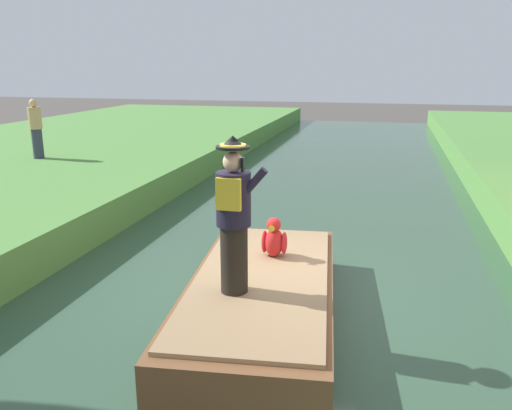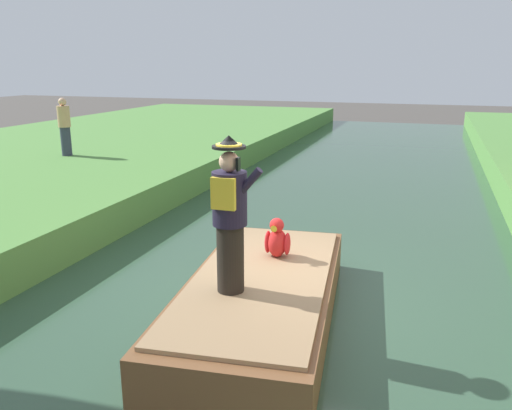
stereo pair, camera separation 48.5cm
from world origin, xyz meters
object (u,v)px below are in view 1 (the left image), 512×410
object	(u,v)px
parrot_plush	(274,239)
person_bystander	(36,128)
boat	(261,298)
person_pirate	(234,216)

from	to	relation	value
parrot_plush	person_bystander	distance (m)	9.58
boat	person_pirate	xyz separation A→B (m)	(-0.20, -0.52, 1.23)
person_pirate	person_bystander	world-z (taller)	person_pirate
person_pirate	parrot_plush	bearing A→B (deg)	96.09
person_bystander	person_pirate	bearing A→B (deg)	-41.83
boat	person_pirate	size ratio (longest dim) A/B	2.36
person_pirate	parrot_plush	distance (m)	1.45
person_pirate	parrot_plush	xyz separation A→B (m)	(0.21, 1.26, -0.68)
boat	parrot_plush	size ratio (longest dim) A/B	7.67
boat	parrot_plush	world-z (taller)	parrot_plush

